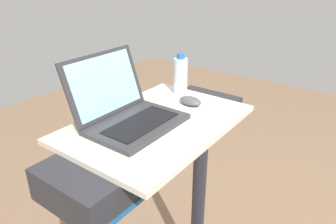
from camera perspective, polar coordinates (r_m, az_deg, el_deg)
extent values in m
cylinder|color=#28282D|center=(1.72, 5.55, -14.47)|extent=(0.07, 0.07, 0.87)
cube|color=#28282D|center=(1.21, -1.91, -4.79)|extent=(0.90, 0.28, 0.11)
cube|color=#0C3F19|center=(1.14, 3.80, -6.88)|extent=(0.24, 0.01, 0.06)
cube|color=#1E598C|center=(1.16, 3.69, -8.75)|extent=(0.81, 0.00, 0.02)
cube|color=beige|center=(1.18, -1.96, -2.04)|extent=(0.69, 0.47, 0.02)
cube|color=#2D2D30|center=(1.14, -5.47, -2.18)|extent=(0.34, 0.23, 0.02)
cube|color=black|center=(1.12, -4.83, -1.95)|extent=(0.28, 0.13, 0.00)
cube|color=#2D2D30|center=(1.19, -11.25, 4.94)|extent=(0.34, 0.08, 0.22)
cube|color=#8CCCF2|center=(1.19, -11.10, 4.97)|extent=(0.30, 0.07, 0.19)
ellipsoid|color=#4C4C51|center=(1.31, 4.02, 1.99)|extent=(0.07, 0.11, 0.03)
cylinder|color=silver|center=(1.41, 2.26, 6.47)|extent=(0.06, 0.06, 0.16)
cylinder|color=#2659A5|center=(1.39, 2.32, 10.01)|extent=(0.03, 0.03, 0.02)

